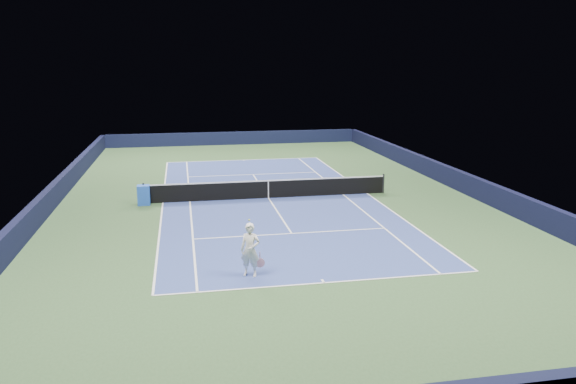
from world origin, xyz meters
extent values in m
plane|color=#2F4C29|center=(0.00, 0.00, 0.00)|extent=(40.00, 40.00, 0.00)
cube|color=#111433|center=(0.00, 19.82, 0.55)|extent=(22.00, 0.35, 1.10)
cube|color=black|center=(10.82, 0.00, 0.55)|extent=(0.35, 40.00, 1.10)
cube|color=black|center=(-10.82, 0.00, 0.55)|extent=(0.35, 40.00, 1.10)
cube|color=navy|center=(0.00, 0.00, 0.00)|extent=(10.97, 23.77, 0.01)
cube|color=white|center=(0.00, 11.88, 0.01)|extent=(10.97, 0.08, 0.00)
cube|color=white|center=(0.00, -11.88, 0.01)|extent=(10.97, 0.08, 0.00)
cube|color=white|center=(5.49, 0.00, 0.01)|extent=(0.08, 23.77, 0.00)
cube|color=white|center=(-5.49, 0.00, 0.01)|extent=(0.08, 23.77, 0.00)
cube|color=white|center=(4.12, 0.00, 0.01)|extent=(0.08, 23.77, 0.00)
cube|color=white|center=(-4.12, 0.00, 0.01)|extent=(0.08, 23.77, 0.00)
cube|color=white|center=(0.00, 6.40, 0.01)|extent=(8.23, 0.08, 0.00)
cube|color=white|center=(0.00, -6.40, 0.01)|extent=(8.23, 0.08, 0.00)
cube|color=white|center=(0.00, 0.00, 0.01)|extent=(0.08, 12.80, 0.00)
cube|color=white|center=(0.00, 11.73, 0.01)|extent=(0.08, 0.30, 0.00)
cube|color=white|center=(0.00, -11.73, 0.01)|extent=(0.08, 0.30, 0.00)
cylinder|color=black|center=(-6.40, 0.00, 0.54)|extent=(0.10, 0.10, 1.07)
cylinder|color=black|center=(6.40, 0.00, 0.54)|extent=(0.10, 0.10, 1.07)
cube|color=black|center=(0.00, 0.00, 0.46)|extent=(12.80, 0.03, 0.91)
cube|color=white|center=(0.00, 0.00, 0.94)|extent=(12.80, 0.04, 0.06)
cube|color=white|center=(0.00, 0.00, 0.46)|extent=(0.05, 0.04, 0.91)
cube|color=blue|center=(-6.40, -0.21, 0.50)|extent=(0.62, 0.56, 1.00)
cube|color=white|center=(-6.11, -0.21, 0.45)|extent=(0.02, 0.44, 0.44)
imported|color=white|center=(-2.29, -10.80, 0.93)|extent=(0.79, 0.68, 1.84)
cylinder|color=#C781A0|center=(-1.97, -10.85, 0.70)|extent=(0.03, 0.03, 0.30)
cylinder|color=black|center=(-1.97, -10.85, 0.46)|extent=(0.30, 0.02, 0.30)
cylinder|color=pink|center=(-1.97, -10.85, 0.46)|extent=(0.33, 0.03, 0.33)
sphere|color=#D1E330|center=(-2.19, -9.80, 1.68)|extent=(0.07, 0.07, 0.07)
camera|label=1|loc=(-4.39, -28.59, 7.12)|focal=35.00mm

